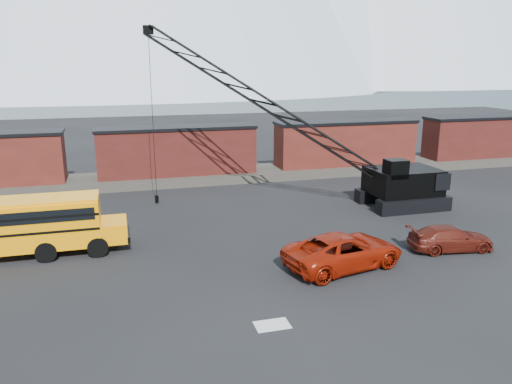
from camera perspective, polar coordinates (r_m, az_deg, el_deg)
The scene contains 10 objects.
ground at distance 23.95m, azimuth -2.23°, elevation -10.58°, with size 160.00×160.00×0.00m, color black.
gravel_berm at distance 44.49m, azimuth -8.86°, elevation 1.64°, with size 120.00×5.00×0.70m, color #4B453E.
boxcar_mid at distance 44.02m, azimuth -8.98°, elevation 4.70°, with size 13.70×3.10×4.17m.
boxcar_east_near at distance 48.50m, azimuth 10.21°, elevation 5.55°, with size 13.70×3.10×4.17m.
boxcar_east_far at distance 57.26m, azimuth 24.87°, elevation 5.79°, with size 13.70×3.10×4.17m.
snow_patch at distance 20.63m, azimuth 1.86°, elevation -14.94°, with size 1.40×0.90×0.02m, color silver.
school_bus at distance 29.53m, azimuth -26.42°, elevation -3.49°, with size 11.65×2.65×3.19m.
red_pickup at distance 25.97m, azimuth 10.00°, elevation -6.62°, with size 2.93×6.35×1.76m, color #951807.
maroon_suv at distance 29.94m, azimuth 21.36°, elevation -4.94°, with size 1.92×4.72×1.37m, color #51160E.
crawler_crane at distance 35.39m, azimuth 1.61°, elevation 9.77°, with size 20.41×8.12×12.84m.
Camera 1 is at (-4.96, -21.11, 10.17)m, focal length 35.00 mm.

